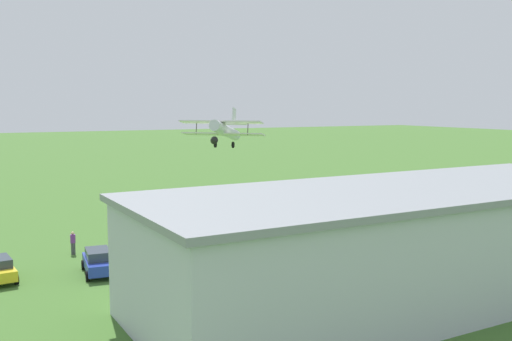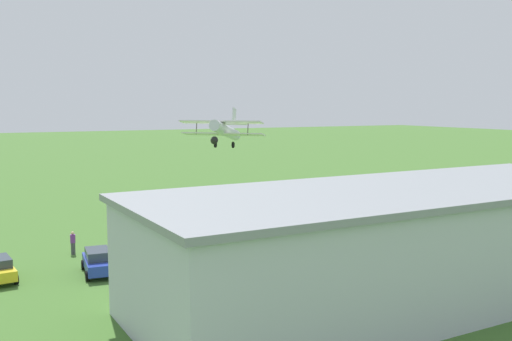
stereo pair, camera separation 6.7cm
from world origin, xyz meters
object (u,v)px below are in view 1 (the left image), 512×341
object	(u,v)px
person_walking_on_apron	(73,243)
car_blue	(98,261)
person_at_fence_line	(336,221)
person_beside_truck	(265,225)
biplane	(224,130)
car_red	(417,219)
person_crossing_taxiway	(453,220)
hangar	(409,242)

from	to	relation	value
person_walking_on_apron	car_blue	bearing A→B (deg)	95.48
person_at_fence_line	person_beside_truck	world-z (taller)	person_at_fence_line
biplane	person_beside_truck	size ratio (longest dim) A/B	4.88
car_red	car_blue	xyz separation A→B (m)	(29.20, 1.50, 0.02)
biplane	person_at_fence_line	size ratio (longest dim) A/B	4.81
car_blue	person_at_fence_line	xyz separation A→B (m)	(-21.94, -3.87, -0.02)
person_beside_truck	person_at_fence_line	bearing A→B (deg)	167.60
biplane	person_beside_truck	bearing A→B (deg)	85.25
car_red	person_at_fence_line	distance (m)	7.64
person_crossing_taxiway	biplane	bearing A→B (deg)	-47.13
biplane	hangar	bearing A→B (deg)	87.72
car_blue	person_crossing_taxiway	size ratio (longest dim) A/B	2.58
person_at_fence_line	hangar	bearing A→B (deg)	68.14
person_at_fence_line	biplane	bearing A→B (deg)	-64.59
biplane	person_walking_on_apron	size ratio (longest dim) A/B	4.56
hangar	person_beside_truck	size ratio (longest dim) A/B	20.36
biplane	person_beside_truck	distance (m)	13.05
car_red	person_at_fence_line	world-z (taller)	person_at_fence_line
hangar	car_red	bearing A→B (deg)	-134.09
biplane	car_red	bearing A→B (deg)	132.21
person_beside_truck	person_crossing_taxiway	bearing A→B (deg)	159.67
hangar	car_blue	bearing A→B (deg)	-40.51
car_blue	person_walking_on_apron	xyz separation A→B (m)	(0.57, -5.98, 0.03)
person_at_fence_line	person_beside_truck	bearing A→B (deg)	-12.40
biplane	person_walking_on_apron	bearing A→B (deg)	29.88
car_blue	person_beside_truck	size ratio (longest dim) A/B	2.66
person_crossing_taxiway	person_beside_truck	size ratio (longest dim) A/B	1.03
car_red	person_crossing_taxiway	xyz separation A→B (m)	(-2.29, 2.14, 0.02)
biplane	car_blue	bearing A→B (deg)	43.88
hangar	car_blue	world-z (taller)	hangar
car_red	person_crossing_taxiway	bearing A→B (deg)	136.90
hangar	person_at_fence_line	world-z (taller)	hangar
biplane	car_red	world-z (taller)	biplane
hangar	person_beside_truck	xyz separation A→B (m)	(-0.28, -18.26, -2.47)
biplane	person_crossing_taxiway	bearing A→B (deg)	132.87
car_red	person_crossing_taxiway	world-z (taller)	person_crossing_taxiway
person_at_fence_line	person_crossing_taxiway	bearing A→B (deg)	154.70
biplane	car_red	xyz separation A→B (m)	(-12.88, 14.19, -7.82)
person_at_fence_line	person_beside_truck	xyz separation A→B (m)	(6.48, -1.42, -0.01)
person_crossing_taxiway	person_beside_truck	distance (m)	17.10
person_crossing_taxiway	person_walking_on_apron	size ratio (longest dim) A/B	0.96
car_blue	person_beside_truck	distance (m)	16.34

